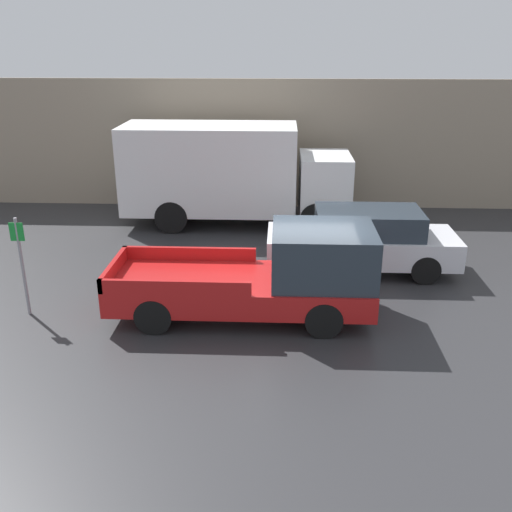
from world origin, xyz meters
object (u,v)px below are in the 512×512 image
pickup_truck (271,276)px  car (363,240)px  delivery_truck (228,171)px  parking_sign (22,261)px

pickup_truck → car: pickup_truck is taller
delivery_truck → parking_sign: delivery_truck is taller
pickup_truck → delivery_truck: bearing=102.8°
delivery_truck → pickup_truck: bearing=-77.2°
car → parking_sign: 8.20m
pickup_truck → car: (2.33, 2.72, -0.11)m
pickup_truck → car: bearing=49.4°
parking_sign → delivery_truck: bearing=60.6°
car → delivery_truck: delivery_truck is taller
delivery_truck → parking_sign: 7.81m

